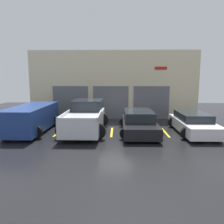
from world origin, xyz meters
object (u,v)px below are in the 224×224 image
pickup_truck (86,117)px  van_right (32,118)px  sedan_white (193,123)px  sedan_side (139,122)px

pickup_truck → van_right: pickup_truck is taller
pickup_truck → sedan_white: pickup_truck is taller
sedan_white → van_right: (-9.25, -0.02, 0.27)m
pickup_truck → van_right: 3.10m
pickup_truck → sedan_side: bearing=-4.7°
pickup_truck → sedan_side: 3.10m
sedan_white → van_right: bearing=-179.9°
sedan_side → sedan_white: bearing=-0.1°
van_right → sedan_side: bearing=0.3°
sedan_white → van_right: size_ratio=0.95×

